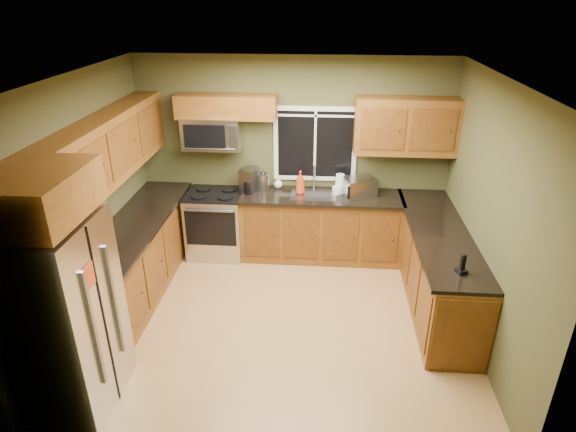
# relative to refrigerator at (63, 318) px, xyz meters

# --- Properties ---
(floor) EXTENTS (4.20, 4.20, 0.00)m
(floor) POSITION_rel_refrigerator_xyz_m (1.74, 1.30, -0.90)
(floor) COLOR #A67D48
(floor) RESTS_ON ground
(ceiling) EXTENTS (4.20, 4.20, 0.00)m
(ceiling) POSITION_rel_refrigerator_xyz_m (1.74, 1.30, 1.80)
(ceiling) COLOR white
(ceiling) RESTS_ON back_wall
(back_wall) EXTENTS (4.20, 0.00, 4.20)m
(back_wall) POSITION_rel_refrigerator_xyz_m (1.74, 3.10, 0.45)
(back_wall) COLOR #474826
(back_wall) RESTS_ON ground
(front_wall) EXTENTS (4.20, 0.00, 4.20)m
(front_wall) POSITION_rel_refrigerator_xyz_m (1.74, -0.50, 0.45)
(front_wall) COLOR #474826
(front_wall) RESTS_ON ground
(left_wall) EXTENTS (0.00, 3.60, 3.60)m
(left_wall) POSITION_rel_refrigerator_xyz_m (-0.36, 1.30, 0.45)
(left_wall) COLOR #474826
(left_wall) RESTS_ON ground
(right_wall) EXTENTS (0.00, 3.60, 3.60)m
(right_wall) POSITION_rel_refrigerator_xyz_m (3.84, 1.30, 0.45)
(right_wall) COLOR #474826
(right_wall) RESTS_ON ground
(window) EXTENTS (1.12, 0.03, 1.02)m
(window) POSITION_rel_refrigerator_xyz_m (2.04, 3.08, 0.65)
(window) COLOR white
(window) RESTS_ON back_wall
(base_cabinets_left) EXTENTS (0.60, 2.65, 0.90)m
(base_cabinets_left) POSITION_rel_refrigerator_xyz_m (-0.06, 1.78, -0.45)
(base_cabinets_left) COLOR brown
(base_cabinets_left) RESTS_ON ground
(countertop_left) EXTENTS (0.65, 2.65, 0.04)m
(countertop_left) POSITION_rel_refrigerator_xyz_m (-0.04, 1.78, 0.02)
(countertop_left) COLOR black
(countertop_left) RESTS_ON base_cabinets_left
(base_cabinets_back) EXTENTS (2.17, 0.60, 0.90)m
(base_cabinets_back) POSITION_rel_refrigerator_xyz_m (2.15, 2.80, -0.45)
(base_cabinets_back) COLOR brown
(base_cabinets_back) RESTS_ON ground
(countertop_back) EXTENTS (2.17, 0.65, 0.04)m
(countertop_back) POSITION_rel_refrigerator_xyz_m (2.15, 2.78, 0.02)
(countertop_back) COLOR black
(countertop_back) RESTS_ON base_cabinets_back
(base_cabinets_peninsula) EXTENTS (0.60, 2.52, 0.90)m
(base_cabinets_peninsula) POSITION_rel_refrigerator_xyz_m (3.54, 1.84, -0.45)
(base_cabinets_peninsula) COLOR brown
(base_cabinets_peninsula) RESTS_ON ground
(countertop_peninsula) EXTENTS (0.65, 2.50, 0.04)m
(countertop_peninsula) POSITION_rel_refrigerator_xyz_m (3.51, 1.85, 0.02)
(countertop_peninsula) COLOR black
(countertop_peninsula) RESTS_ON base_cabinets_peninsula
(upper_cabinets_left) EXTENTS (0.33, 2.65, 0.72)m
(upper_cabinets_left) POSITION_rel_refrigerator_xyz_m (-0.20, 1.78, 0.96)
(upper_cabinets_left) COLOR brown
(upper_cabinets_left) RESTS_ON left_wall
(upper_cabinets_back_left) EXTENTS (1.30, 0.33, 0.30)m
(upper_cabinets_back_left) POSITION_rel_refrigerator_xyz_m (0.89, 2.94, 1.17)
(upper_cabinets_back_left) COLOR brown
(upper_cabinets_back_left) RESTS_ON back_wall
(upper_cabinets_back_right) EXTENTS (1.30, 0.33, 0.72)m
(upper_cabinets_back_right) POSITION_rel_refrigerator_xyz_m (3.19, 2.94, 0.96)
(upper_cabinets_back_right) COLOR brown
(upper_cabinets_back_right) RESTS_ON back_wall
(upper_cabinet_over_fridge) EXTENTS (0.72, 0.90, 0.38)m
(upper_cabinet_over_fridge) POSITION_rel_refrigerator_xyz_m (-0.00, 0.00, 1.13)
(upper_cabinet_over_fridge) COLOR brown
(upper_cabinet_over_fridge) RESTS_ON left_wall
(refrigerator) EXTENTS (0.74, 0.90, 1.80)m
(refrigerator) POSITION_rel_refrigerator_xyz_m (0.00, 0.00, 0.00)
(refrigerator) COLOR #B7B7BC
(refrigerator) RESTS_ON ground
(range) EXTENTS (0.76, 0.69, 0.94)m
(range) POSITION_rel_refrigerator_xyz_m (0.69, 2.77, -0.43)
(range) COLOR #B7B7BC
(range) RESTS_ON ground
(microwave) EXTENTS (0.76, 0.41, 0.42)m
(microwave) POSITION_rel_refrigerator_xyz_m (0.69, 2.91, 0.83)
(microwave) COLOR #B7B7BC
(microwave) RESTS_ON back_wall
(sink) EXTENTS (0.60, 0.42, 0.36)m
(sink) POSITION_rel_refrigerator_xyz_m (2.04, 2.79, 0.05)
(sink) COLOR slate
(sink) RESTS_ON countertop_back
(toaster_oven) EXTENTS (0.48, 0.44, 0.25)m
(toaster_oven) POSITION_rel_refrigerator_xyz_m (2.64, 2.81, 0.16)
(toaster_oven) COLOR #B7B7BC
(toaster_oven) RESTS_ON countertop_back
(coffee_maker) EXTENTS (0.26, 0.31, 0.33)m
(coffee_maker) POSITION_rel_refrigerator_xyz_m (1.17, 2.84, 0.19)
(coffee_maker) COLOR slate
(coffee_maker) RESTS_ON countertop_back
(kettle) EXTENTS (0.20, 0.20, 0.30)m
(kettle) POSITION_rel_refrigerator_xyz_m (1.35, 2.88, 0.18)
(kettle) COLOR #B7B7BC
(kettle) RESTS_ON countertop_back
(paper_towel_roll) EXTENTS (0.13, 0.13, 0.29)m
(paper_towel_roll) POSITION_rel_refrigerator_xyz_m (2.39, 2.89, 0.17)
(paper_towel_roll) COLOR white
(paper_towel_roll) RESTS_ON countertop_back
(soap_bottle_a) EXTENTS (0.13, 0.13, 0.31)m
(soap_bottle_a) POSITION_rel_refrigerator_xyz_m (1.86, 2.83, 0.20)
(soap_bottle_a) COLOR red
(soap_bottle_a) RESTS_ON countertop_back
(soap_bottle_b) EXTENTS (0.10, 0.10, 0.17)m
(soap_bottle_b) POSITION_rel_refrigerator_xyz_m (2.34, 2.82, 0.12)
(soap_bottle_b) COLOR white
(soap_bottle_b) RESTS_ON countertop_back
(soap_bottle_c) EXTENTS (0.15, 0.15, 0.15)m
(soap_bottle_c) POSITION_rel_refrigerator_xyz_m (1.54, 3.00, 0.12)
(soap_bottle_c) COLOR white
(soap_bottle_c) RESTS_ON countertop_back
(cordless_phone) EXTENTS (0.12, 0.12, 0.20)m
(cordless_phone) POSITION_rel_refrigerator_xyz_m (3.53, 0.94, 0.10)
(cordless_phone) COLOR black
(cordless_phone) RESTS_ON countertop_peninsula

